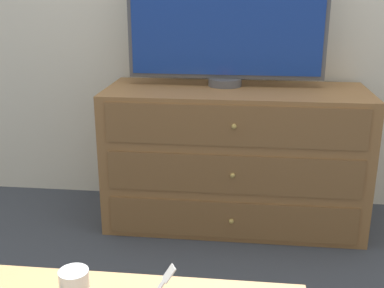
% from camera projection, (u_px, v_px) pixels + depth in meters
% --- Properties ---
extents(ground_plane, '(12.00, 12.00, 0.00)m').
position_uv_depth(ground_plane, '(237.00, 198.00, 2.81)').
color(ground_plane, '#383D47').
extents(dresser, '(1.27, 0.51, 0.70)m').
position_uv_depth(dresser, '(234.00, 157.00, 2.44)').
color(dresser, olive).
rests_on(dresser, ground_plane).
extents(tv, '(0.96, 0.17, 0.67)m').
position_uv_depth(tv, '(226.00, 15.00, 2.30)').
color(tv, '#515156').
rests_on(tv, dresser).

